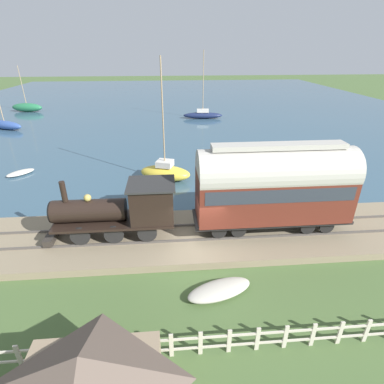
{
  "coord_description": "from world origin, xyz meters",
  "views": [
    {
      "loc": [
        -12.16,
        1.3,
        9.24
      ],
      "look_at": [
        3.19,
        0.02,
        1.73
      ],
      "focal_mm": 28.0,
      "sensor_mm": 36.0,
      "label": 1
    }
  ],
  "objects_px": {
    "passenger_coach": "(274,184)",
    "sailboat_blue": "(5,125)",
    "sailboat_green": "(27,107)",
    "beached_dinghy": "(219,290)",
    "steam_locomotive": "(124,207)",
    "sailboat_yellow": "(165,172)",
    "rowboat_off_pier": "(259,176)",
    "sailboat_navy": "(203,115)",
    "rowboat_near_shore": "(267,159)",
    "rowboat_far_out": "(20,173)"
  },
  "relations": [
    {
      "from": "steam_locomotive",
      "to": "rowboat_far_out",
      "type": "relative_size",
      "value": 2.99
    },
    {
      "from": "passenger_coach",
      "to": "sailboat_navy",
      "type": "relative_size",
      "value": 0.91
    },
    {
      "from": "rowboat_far_out",
      "to": "rowboat_off_pier",
      "type": "bearing_deg",
      "value": -141.04
    },
    {
      "from": "sailboat_green",
      "to": "sailboat_navy",
      "type": "xyz_separation_m",
      "value": [
        -7.21,
        -26.82,
        -0.14
      ]
    },
    {
      "from": "sailboat_blue",
      "to": "sailboat_yellow",
      "type": "distance_m",
      "value": 26.26
    },
    {
      "from": "steam_locomotive",
      "to": "rowboat_far_out",
      "type": "bearing_deg",
      "value": 43.69
    },
    {
      "from": "steam_locomotive",
      "to": "sailboat_yellow",
      "type": "xyz_separation_m",
      "value": [
        8.02,
        -1.98,
        -1.43
      ]
    },
    {
      "from": "beached_dinghy",
      "to": "passenger_coach",
      "type": "bearing_deg",
      "value": -39.6
    },
    {
      "from": "steam_locomotive",
      "to": "rowboat_near_shore",
      "type": "height_order",
      "value": "steam_locomotive"
    },
    {
      "from": "sailboat_blue",
      "to": "passenger_coach",
      "type": "bearing_deg",
      "value": -108.03
    },
    {
      "from": "sailboat_yellow",
      "to": "rowboat_off_pier",
      "type": "relative_size",
      "value": 3.85
    },
    {
      "from": "rowboat_off_pier",
      "to": "beached_dinghy",
      "type": "relative_size",
      "value": 0.75
    },
    {
      "from": "steam_locomotive",
      "to": "passenger_coach",
      "type": "distance_m",
      "value": 7.53
    },
    {
      "from": "passenger_coach",
      "to": "rowboat_near_shore",
      "type": "relative_size",
      "value": 2.69
    },
    {
      "from": "sailboat_navy",
      "to": "rowboat_off_pier",
      "type": "distance_m",
      "value": 21.74
    },
    {
      "from": "sailboat_yellow",
      "to": "steam_locomotive",
      "type": "bearing_deg",
      "value": -175.43
    },
    {
      "from": "steam_locomotive",
      "to": "sailboat_yellow",
      "type": "bearing_deg",
      "value": -13.84
    },
    {
      "from": "sailboat_navy",
      "to": "sailboat_blue",
      "type": "bearing_deg",
      "value": 103.76
    },
    {
      "from": "passenger_coach",
      "to": "sailboat_green",
      "type": "bearing_deg",
      "value": 36.35
    },
    {
      "from": "steam_locomotive",
      "to": "rowboat_far_out",
      "type": "xyz_separation_m",
      "value": [
        10.02,
        9.57,
        -1.91
      ]
    },
    {
      "from": "sailboat_yellow",
      "to": "rowboat_far_out",
      "type": "xyz_separation_m",
      "value": [
        1.99,
        11.54,
        -0.49
      ]
    },
    {
      "from": "sailboat_navy",
      "to": "sailboat_yellow",
      "type": "bearing_deg",
      "value": 170.61
    },
    {
      "from": "rowboat_far_out",
      "to": "beached_dinghy",
      "type": "xyz_separation_m",
      "value": [
        -14.02,
        -13.72,
        0.05
      ]
    },
    {
      "from": "sailboat_green",
      "to": "rowboat_near_shore",
      "type": "bearing_deg",
      "value": -119.38
    },
    {
      "from": "sailboat_blue",
      "to": "rowboat_near_shore",
      "type": "xyz_separation_m",
      "value": [
        -14.09,
        -28.71,
        -0.36
      ]
    },
    {
      "from": "sailboat_green",
      "to": "rowboat_far_out",
      "type": "xyz_separation_m",
      "value": [
        -26.61,
        -9.92,
        -0.51
      ]
    },
    {
      "from": "rowboat_far_out",
      "to": "beached_dinghy",
      "type": "height_order",
      "value": "beached_dinghy"
    },
    {
      "from": "sailboat_yellow",
      "to": "beached_dinghy",
      "type": "bearing_deg",
      "value": -151.32
    },
    {
      "from": "passenger_coach",
      "to": "beached_dinghy",
      "type": "bearing_deg",
      "value": 140.4
    },
    {
      "from": "rowboat_near_shore",
      "to": "rowboat_off_pier",
      "type": "bearing_deg",
      "value": 154.14
    },
    {
      "from": "sailboat_yellow",
      "to": "rowboat_off_pier",
      "type": "distance_m",
      "value": 7.28
    },
    {
      "from": "sailboat_blue",
      "to": "rowboat_far_out",
      "type": "relative_size",
      "value": 3.27
    },
    {
      "from": "sailboat_green",
      "to": "rowboat_far_out",
      "type": "bearing_deg",
      "value": -149.25
    },
    {
      "from": "sailboat_yellow",
      "to": "sailboat_green",
      "type": "bearing_deg",
      "value": 55.29
    },
    {
      "from": "passenger_coach",
      "to": "sailboat_navy",
      "type": "height_order",
      "value": "sailboat_navy"
    },
    {
      "from": "rowboat_off_pier",
      "to": "rowboat_near_shore",
      "type": "height_order",
      "value": "rowboat_near_shore"
    },
    {
      "from": "rowboat_near_shore",
      "to": "steam_locomotive",
      "type": "bearing_deg",
      "value": 136.4
    },
    {
      "from": "beached_dinghy",
      "to": "sailboat_blue",
      "type": "bearing_deg",
      "value": 36.61
    },
    {
      "from": "rowboat_near_shore",
      "to": "rowboat_far_out",
      "type": "height_order",
      "value": "rowboat_near_shore"
    },
    {
      "from": "rowboat_near_shore",
      "to": "sailboat_yellow",
      "type": "bearing_deg",
      "value": 110.64
    },
    {
      "from": "steam_locomotive",
      "to": "beached_dinghy",
      "type": "bearing_deg",
      "value": -133.94
    },
    {
      "from": "sailboat_blue",
      "to": "rowboat_far_out",
      "type": "height_order",
      "value": "sailboat_blue"
    },
    {
      "from": "sailboat_blue",
      "to": "rowboat_off_pier",
      "type": "distance_m",
      "value": 32.21
    },
    {
      "from": "passenger_coach",
      "to": "sailboat_blue",
      "type": "relative_size",
      "value": 1.14
    },
    {
      "from": "steam_locomotive",
      "to": "passenger_coach",
      "type": "xyz_separation_m",
      "value": [
        0.0,
        -7.47,
        0.98
      ]
    },
    {
      "from": "passenger_coach",
      "to": "sailboat_green",
      "type": "height_order",
      "value": "sailboat_green"
    },
    {
      "from": "sailboat_green",
      "to": "beached_dinghy",
      "type": "xyz_separation_m",
      "value": [
        -40.63,
        -23.64,
        -0.46
      ]
    },
    {
      "from": "rowboat_far_out",
      "to": "sailboat_blue",
      "type": "bearing_deg",
      "value": -16.34
    },
    {
      "from": "sailboat_yellow",
      "to": "rowboat_near_shore",
      "type": "distance_m",
      "value": 9.63
    },
    {
      "from": "rowboat_off_pier",
      "to": "rowboat_near_shore",
      "type": "bearing_deg",
      "value": -37.03
    }
  ]
}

